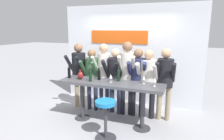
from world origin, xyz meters
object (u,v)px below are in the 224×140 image
Objects in this scene: person_right at (138,75)px; person_far_right at (148,77)px; person_center_right at (127,70)px; wine_bottle_3 at (118,75)px; wine_bottle_2 at (69,72)px; wine_glass_0 at (144,78)px; wine_bottle_0 at (90,75)px; tasting_table at (111,89)px; decorative_vase at (80,75)px; bar_stool at (106,114)px; person_center_left at (104,69)px; wine_glass_1 at (155,80)px; person_far_left at (79,69)px; person_left at (92,73)px; wine_glass_2 at (111,77)px; wine_bottle_1 at (99,74)px; person_rightmost at (165,77)px; person_center at (116,74)px.

person_right is 0.25m from person_far_right.
person_center_right reaches higher than wine_bottle_3.
wine_glass_0 is (1.73, 0.13, -0.02)m from wine_bottle_2.
tasting_table is at bearing 12.16° from wine_bottle_0.
person_right reaches higher than wine_bottle_2.
tasting_table is 0.77m from decorative_vase.
wine_bottle_0 is 1.15m from wine_glass_0.
tasting_table is 0.70m from bar_stool.
person_center_left is at bearing 170.95° from person_right.
wine_glass_0 is 1.00× the size of wine_glass_1.
person_left is at bearing 4.10° from person_far_left.
decorative_vase reaches higher than wine_glass_1.
person_center_left is at bearing 12.43° from person_far_left.
wine_glass_2 reaches higher than tasting_table.
wine_bottle_3 is at bearing 4.94° from wine_bottle_1.
wine_bottle_3 is 0.19m from wine_glass_2.
decorative_vase is at bearing 163.84° from wine_bottle_0.
wine_bottle_1 reaches higher than decorative_vase.
person_right is at bearing -6.94° from person_center_right.
person_right is at bearing 1.29° from person_center_left.
wine_bottle_2 is 1.75× the size of wine_glass_2.
wine_bottle_2 is (-1.50, -0.59, 0.08)m from person_right.
wine_glass_0 is at bearing 4.23° from wine_bottle_2.
person_rightmost is 6.02× the size of wine_bottle_1.
person_center is 5.85× the size of wine_bottle_1.
wine_glass_0 is (1.01, 0.04, -0.00)m from wine_bottle_1.
wine_bottle_1 is at bearing 122.40° from bar_stool.
wine_bottle_1 reaches higher than wine_glass_1.
person_far_left is 0.39m from person_left.
person_left is 0.94m from person_center_right.
bar_stool is 1.82m from person_far_left.
person_center is 0.79m from person_far_right.
tasting_table is at bearing 153.03° from wine_glass_2.
person_far_left is 1.04× the size of person_right.
wine_bottle_0 reaches higher than bar_stool.
bar_stool is 0.45× the size of person_far_left.
wine_glass_2 is at bearing -71.39° from person_center.
bar_stool is 1.17m from wine_glass_1.
wine_bottle_0 is (-0.89, -0.69, 0.08)m from person_right.
wine_bottle_1 is 1.26× the size of decorative_vase.
person_far_right is (1.43, 0.02, 0.01)m from person_left.
bar_stool is at bearing -104.30° from person_center_right.
person_rightmost reaches higher than bar_stool.
wine_bottle_3 is at bearing -53.86° from person_center.
wine_bottle_1 is (-0.51, -0.48, -0.04)m from person_center_right.
wine_glass_0 is at bearing 11.58° from wine_bottle_0.
person_center_left is 0.72m from decorative_vase.
wine_bottle_0 is at bearing -65.19° from person_left.
wine_glass_2 is at bearing 11.66° from wine_bottle_0.
person_rightmost is at bearing 29.39° from tasting_table.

